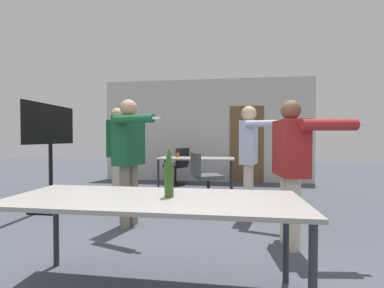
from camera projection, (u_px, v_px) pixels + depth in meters
The scene contains 12 objects.
back_wall at pixel (207, 131), 7.07m from camera, with size 5.71×0.12×2.80m.
conference_table_near at pixel (154, 206), 1.91m from camera, with size 2.17×0.77×0.74m.
conference_table_far at pixel (196, 161), 5.81m from camera, with size 1.71×0.74×0.74m.
tv_screen at pixel (50, 143), 4.20m from camera, with size 0.44×1.18×1.74m.
person_near_casual at pixel (292, 160), 2.80m from camera, with size 0.81×0.70×1.60m.
person_center_tall at pixel (130, 150), 3.44m from camera, with size 0.73×0.77×1.71m.
person_left_plaid at pixel (250, 150), 3.81m from camera, with size 0.71×0.69×1.67m.
person_right_polo at pixel (118, 145), 4.77m from camera, with size 0.83×0.67×1.75m.
office_chair_near_pushed at pixel (177, 167), 6.57m from camera, with size 0.68×0.66×0.94m.
office_chair_mid_tucked at pixel (205, 178), 4.84m from camera, with size 0.66×0.63×0.92m.
beer_bottle at pixel (169, 174), 1.92m from camera, with size 0.07×0.07×0.37m.
drink_cup at pixel (178, 155), 5.98m from camera, with size 0.07×0.07×0.10m.
Camera 1 is at (0.54, -1.50, 1.19)m, focal length 24.00 mm.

